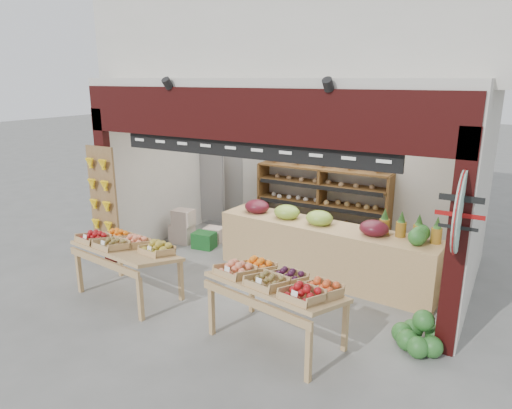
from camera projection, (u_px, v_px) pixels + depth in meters
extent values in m
plane|color=#63635E|center=(278.00, 272.00, 7.60)|extent=(60.00, 60.00, 0.00)
cube|color=beige|center=(332.00, 162.00, 9.10)|extent=(5.76, 0.18, 3.00)
cube|color=beige|center=(168.00, 163.00, 9.04)|extent=(0.18, 3.38, 3.00)
cube|color=beige|center=(477.00, 199.00, 6.35)|extent=(0.18, 3.38, 3.00)
cube|color=beige|center=(298.00, 82.00, 7.28)|extent=(5.76, 3.38, 0.12)
cube|color=beige|center=(327.00, 13.00, 7.89)|extent=(6.36, 4.60, 2.40)
cube|color=black|center=(244.00, 115.00, 6.01)|extent=(5.70, 0.14, 0.70)
cube|color=black|center=(106.00, 188.00, 7.70)|extent=(0.22, 0.14, 2.65)
cube|color=black|center=(457.00, 246.00, 5.04)|extent=(0.22, 0.14, 2.65)
cube|color=black|center=(245.00, 149.00, 6.16)|extent=(4.20, 0.05, 0.26)
cylinder|color=white|center=(254.00, 130.00, 6.10)|extent=(0.34, 0.05, 0.34)
cube|color=olive|center=(104.00, 199.00, 7.66)|extent=(0.60, 0.04, 1.80)
cylinder|color=#A6D0B9|center=(460.00, 212.00, 4.85)|extent=(0.04, 0.90, 0.90)
cylinder|color=maroon|center=(460.00, 212.00, 4.83)|extent=(0.01, 0.92, 0.92)
cube|color=brown|center=(263.00, 195.00, 9.71)|extent=(0.05, 0.44, 1.42)
cube|color=brown|center=(321.00, 203.00, 9.07)|extent=(0.05, 0.44, 1.42)
cube|color=brown|center=(389.00, 213.00, 8.42)|extent=(0.05, 0.44, 1.42)
cube|color=brown|center=(321.00, 223.00, 9.18)|extent=(2.66, 0.44, 0.04)
cube|color=brown|center=(321.00, 203.00, 9.07)|extent=(2.66, 0.44, 0.04)
cube|color=brown|center=(322.00, 184.00, 8.96)|extent=(2.66, 0.44, 0.04)
cube|color=brown|center=(323.00, 168.00, 8.88)|extent=(2.66, 0.44, 0.04)
cone|color=brown|center=(275.00, 157.00, 9.35)|extent=(0.32, 0.32, 0.28)
cone|color=brown|center=(298.00, 159.00, 9.10)|extent=(0.32, 0.32, 0.28)
cone|color=brown|center=(323.00, 161.00, 8.84)|extent=(0.32, 0.32, 0.28)
cone|color=brown|center=(350.00, 164.00, 8.58)|extent=(0.32, 0.32, 0.28)
cone|color=brown|center=(378.00, 166.00, 8.33)|extent=(0.32, 0.32, 0.28)
cube|color=#AAACB1|center=(221.00, 182.00, 10.06)|extent=(0.71, 0.71, 1.78)
cube|color=beige|center=(182.00, 233.00, 8.93)|extent=(0.46, 0.37, 0.37)
cube|color=beige|center=(183.00, 217.00, 8.81)|extent=(0.42, 0.35, 0.30)
cube|color=#16531F|center=(204.00, 240.00, 8.64)|extent=(0.44, 0.35, 0.30)
cube|color=beige|center=(214.00, 234.00, 8.99)|extent=(0.40, 0.33, 0.28)
cube|color=tan|center=(324.00, 252.00, 7.27)|extent=(3.61, 0.95, 0.89)
ellipsoid|color=#59141E|center=(257.00, 207.00, 7.82)|extent=(0.44, 0.40, 0.24)
ellipsoid|color=#8CB23F|center=(287.00, 212.00, 7.50)|extent=(0.44, 0.40, 0.24)
ellipsoid|color=#8CB23F|center=(319.00, 218.00, 7.18)|extent=(0.44, 0.40, 0.24)
ellipsoid|color=#59141E|center=(374.00, 228.00, 6.69)|extent=(0.44, 0.40, 0.24)
cylinder|color=olive|center=(384.00, 226.00, 6.75)|extent=(0.15, 0.15, 0.22)
cylinder|color=olive|center=(401.00, 229.00, 6.62)|extent=(0.15, 0.15, 0.22)
cylinder|color=olive|center=(418.00, 232.00, 6.49)|extent=(0.15, 0.15, 0.22)
cylinder|color=olive|center=(436.00, 236.00, 6.35)|extent=(0.15, 0.15, 0.22)
cube|color=tan|center=(127.00, 251.00, 6.58)|extent=(1.61, 1.02, 0.23)
cube|color=tan|center=(79.00, 273.00, 6.81)|extent=(0.07, 0.07, 0.61)
cube|color=tan|center=(140.00, 299.00, 6.01)|extent=(0.07, 0.07, 0.61)
cube|color=tan|center=(120.00, 258.00, 7.38)|extent=(0.07, 0.07, 0.61)
cube|color=tan|center=(181.00, 280.00, 6.57)|extent=(0.07, 0.07, 0.61)
cube|color=tan|center=(277.00, 287.00, 5.40)|extent=(1.70, 1.14, 0.23)
cube|color=tan|center=(212.00, 311.00, 5.68)|extent=(0.07, 0.07, 0.64)
cube|color=tan|center=(309.00, 355.00, 4.78)|extent=(0.07, 0.07, 0.64)
cube|color=tan|center=(252.00, 290.00, 6.24)|extent=(0.07, 0.07, 0.64)
cube|color=tan|center=(345.00, 326.00, 5.34)|extent=(0.07, 0.07, 0.64)
sphere|color=#1E4D19|center=(407.00, 340.00, 5.39)|extent=(0.26, 0.26, 0.26)
sphere|color=#1E4D19|center=(432.00, 347.00, 5.26)|extent=(0.26, 0.26, 0.26)
sphere|color=#1E4D19|center=(412.00, 329.00, 5.62)|extent=(0.26, 0.26, 0.26)
sphere|color=#1E4D19|center=(436.00, 336.00, 5.49)|extent=(0.26, 0.26, 0.26)
sphere|color=#1E4D19|center=(424.00, 320.00, 5.38)|extent=(0.26, 0.26, 0.26)
sphere|color=#1E4D19|center=(418.00, 347.00, 5.25)|extent=(0.26, 0.26, 0.26)
sphere|color=#1E4D19|center=(402.00, 333.00, 5.55)|extent=(0.26, 0.26, 0.26)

